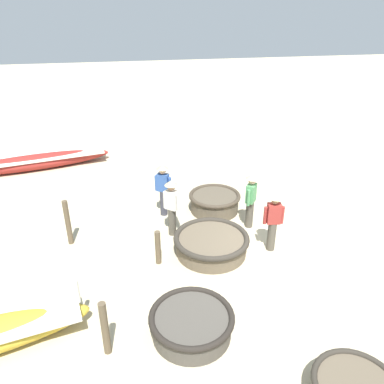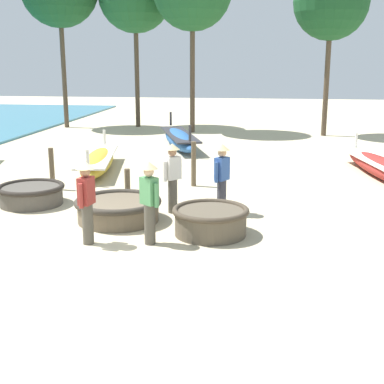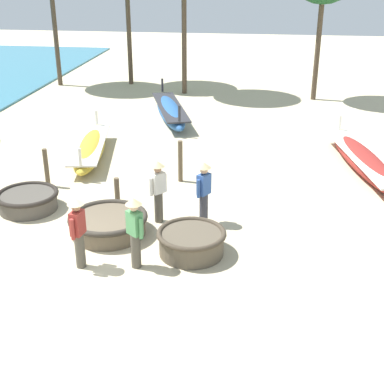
# 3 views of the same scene
# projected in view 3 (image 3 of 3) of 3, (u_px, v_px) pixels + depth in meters

# --- Properties ---
(ground_plane) EXTENTS (80.00, 80.00, 0.00)m
(ground_plane) POSITION_uv_depth(u_px,v_px,m) (66.00, 265.00, 11.97)
(ground_plane) COLOR #C6B793
(coracle_center) EXTENTS (1.61, 1.61, 0.58)m
(coracle_center) POSITION_uv_depth(u_px,v_px,m) (191.00, 241.00, 12.30)
(coracle_center) COLOR brown
(coracle_center) RESTS_ON ground
(coracle_nearest) EXTENTS (1.67, 1.67, 0.51)m
(coracle_nearest) POSITION_uv_depth(u_px,v_px,m) (28.00, 200.00, 14.49)
(coracle_nearest) COLOR #4C473F
(coracle_nearest) RESTS_ON ground
(coracle_beside_post) EXTENTS (1.97, 1.97, 0.53)m
(coracle_beside_post) POSITION_uv_depth(u_px,v_px,m) (108.00, 223.00, 13.20)
(coracle_beside_post) COLOR brown
(coracle_beside_post) RESTS_ON ground
(long_boat_red_hull) EXTENTS (2.53, 5.37, 1.23)m
(long_boat_red_hull) POSITION_uv_depth(u_px,v_px,m) (170.00, 111.00, 22.58)
(long_boat_red_hull) COLOR #285693
(long_boat_red_hull) RESTS_ON ground
(long_boat_white_hull) EXTENTS (2.10, 6.01, 1.03)m
(long_boat_white_hull) POSITION_uv_depth(u_px,v_px,m) (364.00, 160.00, 17.25)
(long_boat_white_hull) COLOR maroon
(long_boat_white_hull) RESTS_ON ground
(long_boat_green_hull) EXTENTS (1.76, 4.80, 1.06)m
(long_boat_green_hull) POSITION_uv_depth(u_px,v_px,m) (90.00, 149.00, 18.29)
(long_boat_green_hull) COLOR gold
(long_boat_green_hull) RESTS_ON ground
(fisherman_by_coracle) EXTENTS (0.36, 0.47, 1.67)m
(fisherman_by_coracle) POSITION_uv_depth(u_px,v_px,m) (204.00, 189.00, 13.47)
(fisherman_by_coracle) COLOR #383842
(fisherman_by_coracle) RESTS_ON ground
(fisherman_with_hat) EXTENTS (0.36, 0.52, 1.67)m
(fisherman_with_hat) POSITION_uv_depth(u_px,v_px,m) (78.00, 228.00, 11.52)
(fisherman_with_hat) COLOR #4C473D
(fisherman_with_hat) RESTS_ON ground
(fisherman_standing_right) EXTENTS (0.43, 0.38, 1.67)m
(fisherman_standing_right) POSITION_uv_depth(u_px,v_px,m) (135.00, 228.00, 11.51)
(fisherman_standing_right) COLOR #4C473D
(fisherman_standing_right) RESTS_ON ground
(fisherman_standing_left) EXTENTS (0.39, 0.41, 1.67)m
(fisherman_standing_left) POSITION_uv_depth(u_px,v_px,m) (158.00, 188.00, 13.55)
(fisherman_standing_left) COLOR #4C473D
(fisherman_standing_left) RESTS_ON ground
(mooring_post_mid_beach) EXTENTS (0.14, 0.14, 1.18)m
(mooring_post_mid_beach) POSITION_uv_depth(u_px,v_px,m) (46.00, 168.00, 15.85)
(mooring_post_mid_beach) COLOR brown
(mooring_post_mid_beach) RESTS_ON ground
(mooring_post_inland) EXTENTS (0.14, 0.14, 1.30)m
(mooring_post_inland) POSITION_uv_depth(u_px,v_px,m) (180.00, 161.00, 16.19)
(mooring_post_inland) COLOR brown
(mooring_post_inland) RESTS_ON ground
(mooring_post_shoreline) EXTENTS (0.14, 0.14, 0.92)m
(mooring_post_shoreline) POSITION_uv_depth(u_px,v_px,m) (117.00, 194.00, 14.42)
(mooring_post_shoreline) COLOR brown
(mooring_post_shoreline) RESTS_ON ground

